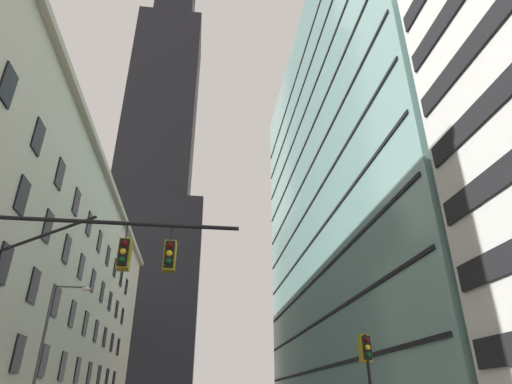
{
  "coord_description": "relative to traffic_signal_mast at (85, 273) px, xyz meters",
  "views": [
    {
      "loc": [
        -0.03,
        -11.51,
        1.31
      ],
      "look_at": [
        3.54,
        15.74,
        14.93
      ],
      "focal_mm": 29.85,
      "sensor_mm": 36.0,
      "label": 1
    }
  ],
  "objects": [
    {
      "name": "traffic_light_near_right",
      "position": [
        10.29,
        3.02,
        -2.02
      ],
      "size": [
        0.4,
        0.63,
        3.59
      ],
      "color": "black",
      "rests_on": "sidewalk_right"
    },
    {
      "name": "dark_skyscraper",
      "position": [
        -11.05,
        95.81,
        62.22
      ],
      "size": [
        28.38,
        28.38,
        219.25
      ],
      "color": "black",
      "rests_on": "ground"
    },
    {
      "name": "street_lamppost",
      "position": [
        -4.75,
        12.95,
        -0.38
      ],
      "size": [
        2.23,
        0.32,
        7.59
      ],
      "color": "#47474C",
      "rests_on": "sidewalk_left"
    },
    {
      "name": "traffic_signal_mast",
      "position": [
        0.0,
        0.0,
        0.0
      ],
      "size": [
        8.32,
        0.63,
        6.89
      ],
      "color": "black",
      "rests_on": "sidewalk_left"
    },
    {
      "name": "glass_office_midrise",
      "position": [
        24.21,
        26.97,
        18.45
      ],
      "size": [
        19.04,
        46.65,
        46.98
      ],
      "color": "gray",
      "rests_on": "ground"
    }
  ]
}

